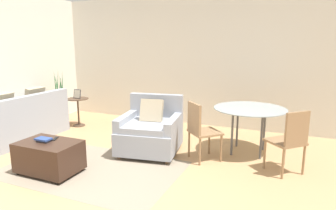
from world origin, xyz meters
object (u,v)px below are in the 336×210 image
(ottoman, at_px, (49,156))
(side_table, at_px, (78,107))
(potted_plant, at_px, (60,109))
(dining_chair_near_left, at_px, (200,128))
(picture_frame, at_px, (77,94))
(couch, at_px, (18,123))
(tv_remote_primary, at_px, (55,139))
(book_stack, at_px, (44,140))
(dining_table, at_px, (250,113))
(dining_chair_near_right, at_px, (290,138))
(armchair, at_px, (151,131))

(ottoman, distance_m, side_table, 2.40)
(potted_plant, distance_m, dining_chair_near_left, 3.60)
(picture_frame, bearing_deg, potted_plant, 177.29)
(side_table, bearing_deg, couch, -109.24)
(potted_plant, height_order, side_table, potted_plant)
(potted_plant, relative_size, dining_chair_near_left, 1.33)
(tv_remote_primary, bearing_deg, dining_chair_near_left, 31.98)
(book_stack, relative_size, dining_chair_near_left, 0.23)
(dining_table, bearing_deg, picture_frame, 177.01)
(dining_chair_near_left, bearing_deg, picture_frame, 164.58)
(potted_plant, distance_m, dining_chair_near_right, 4.83)
(dining_chair_near_left, bearing_deg, ottoman, -144.86)
(couch, bearing_deg, dining_table, 13.98)
(tv_remote_primary, bearing_deg, side_table, 121.82)
(couch, height_order, dining_chair_near_left, couch)
(potted_plant, bearing_deg, armchair, -16.97)
(dining_table, xyz_separation_m, dining_chair_near_right, (0.63, -0.63, -0.15))
(tv_remote_primary, distance_m, side_table, 2.27)
(armchair, bearing_deg, picture_frame, 159.79)
(side_table, height_order, picture_frame, picture_frame)
(ottoman, xyz_separation_m, picture_frame, (-1.20, 2.07, 0.46))
(tv_remote_primary, bearing_deg, picture_frame, 121.82)
(couch, xyz_separation_m, side_table, (0.42, 1.19, 0.12))
(couch, bearing_deg, picture_frame, 70.76)
(couch, xyz_separation_m, tv_remote_primary, (1.61, -0.74, 0.14))
(dining_table, bearing_deg, armchair, -158.26)
(couch, distance_m, book_stack, 1.79)
(armchair, distance_m, ottoman, 1.58)
(dining_chair_near_left, xyz_separation_m, dining_chair_near_right, (1.26, 0.00, 0.00))
(couch, relative_size, book_stack, 8.46)
(tv_remote_primary, distance_m, dining_table, 2.98)
(side_table, distance_m, picture_frame, 0.27)
(ottoman, bearing_deg, tv_remote_primary, 91.89)
(book_stack, distance_m, tv_remote_primary, 0.16)
(ottoman, distance_m, dining_chair_near_left, 2.18)
(dining_chair_near_left, bearing_deg, dining_table, 45.00)
(ottoman, relative_size, book_stack, 3.90)
(side_table, relative_size, dining_chair_near_right, 0.67)
(picture_frame, relative_size, dining_chair_near_left, 0.21)
(couch, distance_m, dining_table, 4.16)
(armchair, distance_m, dining_chair_near_right, 2.12)
(book_stack, bearing_deg, dining_chair_near_left, 34.30)
(book_stack, xyz_separation_m, dining_chair_near_left, (1.84, 1.25, 0.05))
(picture_frame, xyz_separation_m, dining_table, (3.60, -0.19, -0.03))
(armchair, relative_size, dining_table, 0.94)
(dining_table, relative_size, dining_chair_near_right, 1.27)
(armchair, xyz_separation_m, dining_chair_near_left, (0.85, -0.04, 0.17))
(ottoman, xyz_separation_m, dining_chair_near_left, (1.77, 1.25, 0.28))
(potted_plant, height_order, dining_chair_near_right, potted_plant)
(couch, distance_m, dining_chair_near_right, 4.67)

